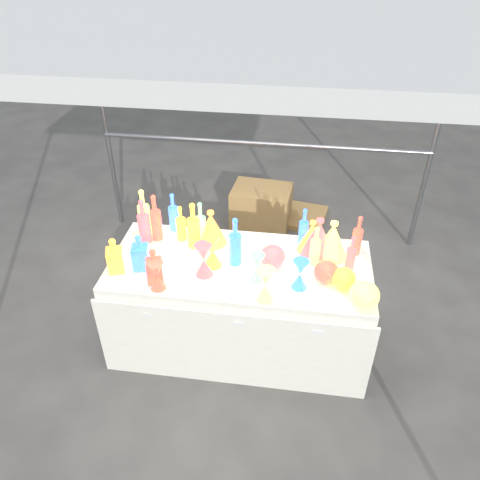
# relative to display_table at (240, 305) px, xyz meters

# --- Properties ---
(ground) EXTENTS (80.00, 80.00, 0.00)m
(ground) POSITION_rel_display_table_xyz_m (-0.00, 0.01, -0.37)
(ground) COLOR #64615C
(ground) RESTS_ON ground
(canopy_tent) EXTENTS (3.15, 3.15, 2.46)m
(canopy_tent) POSITION_rel_display_table_xyz_m (-0.00, 0.02, 2.01)
(canopy_tent) COLOR gray
(canopy_tent) RESTS_ON ground
(display_table) EXTENTS (1.84, 0.83, 0.75)m
(display_table) POSITION_rel_display_table_xyz_m (0.00, 0.00, 0.00)
(display_table) COLOR white
(display_table) RESTS_ON ground
(cardboard_box_closed) EXTENTS (0.63, 0.48, 0.43)m
(cardboard_box_closed) POSITION_rel_display_table_xyz_m (-0.01, 1.66, -0.16)
(cardboard_box_closed) COLOR tan
(cardboard_box_closed) RESTS_ON ground
(cardboard_box_flat) EXTENTS (0.80, 0.64, 0.06)m
(cardboard_box_flat) POSITION_rel_display_table_xyz_m (0.30, 1.85, -0.34)
(cardboard_box_flat) COLOR tan
(cardboard_box_flat) RESTS_ON ground
(bottle_0) EXTENTS (0.09, 0.09, 0.28)m
(bottle_0) POSITION_rel_display_table_xyz_m (-0.47, 0.25, 0.52)
(bottle_0) COLOR red
(bottle_0) RESTS_ON display_table
(bottle_1) EXTENTS (0.09, 0.09, 0.31)m
(bottle_1) POSITION_rel_display_table_xyz_m (-0.55, 0.36, 0.53)
(bottle_1) COLOR #1C9D59
(bottle_1) RESTS_ON display_table
(bottle_2) EXTENTS (0.09, 0.09, 0.37)m
(bottle_2) POSITION_rel_display_table_xyz_m (-0.64, 0.23, 0.56)
(bottle_2) COLOR orange
(bottle_2) RESTS_ON display_table
(bottle_3) EXTENTS (0.12, 0.12, 0.35)m
(bottle_3) POSITION_rel_display_table_xyz_m (-0.72, 0.19, 0.55)
(bottle_3) COLOR #211A9C
(bottle_3) RESTS_ON display_table
(bottle_4) EXTENTS (0.11, 0.11, 0.37)m
(bottle_4) POSITION_rel_display_table_xyz_m (-0.75, 0.28, 0.56)
(bottle_4) COLOR #14687F
(bottle_4) RESTS_ON display_table
(bottle_5) EXTENTS (0.10, 0.10, 0.34)m
(bottle_5) POSITION_rel_display_table_xyz_m (-0.31, 0.22, 0.55)
(bottle_5) COLOR #A7218E
(bottle_5) RESTS_ON display_table
(bottle_6) EXTENTS (0.10, 0.10, 0.36)m
(bottle_6) POSITION_rel_display_table_xyz_m (-0.36, 0.17, 0.55)
(bottle_6) COLOR red
(bottle_6) RESTS_ON display_table
(bottle_7) EXTENTS (0.10, 0.10, 0.36)m
(bottle_7) POSITION_rel_display_table_xyz_m (-0.03, 0.02, 0.56)
(bottle_7) COLOR #1C9D59
(bottle_7) RESTS_ON display_table
(decanter_0) EXTENTS (0.13, 0.13, 0.26)m
(decanter_0) POSITION_rel_display_table_xyz_m (-0.81, -0.18, 0.51)
(decanter_0) COLOR red
(decanter_0) RESTS_ON display_table
(decanter_1) EXTENTS (0.13, 0.13, 0.26)m
(decanter_1) POSITION_rel_display_table_xyz_m (-0.52, -0.25, 0.50)
(decanter_1) COLOR orange
(decanter_1) RESTS_ON display_table
(decanter_2) EXTENTS (0.13, 0.13, 0.27)m
(decanter_2) POSITION_rel_display_table_xyz_m (-0.65, -0.13, 0.51)
(decanter_2) COLOR #1C9D59
(decanter_2) RESTS_ON display_table
(hourglass_0) EXTENTS (0.13, 0.13, 0.20)m
(hourglass_0) POSITION_rel_display_table_xyz_m (-0.49, -0.31, 0.48)
(hourglass_0) COLOR orange
(hourglass_0) RESTS_ON display_table
(hourglass_1) EXTENTS (0.16, 0.16, 0.24)m
(hourglass_1) POSITION_rel_display_table_xyz_m (-0.22, -0.14, 0.50)
(hourglass_1) COLOR #211A9C
(hourglass_1) RESTS_ON display_table
(hourglass_2) EXTENTS (0.12, 0.12, 0.23)m
(hourglass_2) POSITION_rel_display_table_xyz_m (0.21, -0.33, 0.49)
(hourglass_2) COLOR #14687F
(hourglass_2) RESTS_ON display_table
(hourglass_3) EXTENTS (0.12, 0.12, 0.20)m
(hourglass_3) POSITION_rel_display_table_xyz_m (0.13, -0.13, 0.47)
(hourglass_3) COLOR #A7218E
(hourglass_3) RESTS_ON display_table
(hourglass_4) EXTENTS (0.15, 0.15, 0.25)m
(hourglass_4) POSITION_rel_display_table_xyz_m (-0.18, -0.03, 0.50)
(hourglass_4) COLOR red
(hourglass_4) RESTS_ON display_table
(hourglass_5) EXTENTS (0.13, 0.13, 0.21)m
(hourglass_5) POSITION_rel_display_table_xyz_m (0.41, -0.18, 0.48)
(hourglass_5) COLOR #1C9D59
(hourglass_5) RESTS_ON display_table
(globe_0) EXTENTS (0.16, 0.16, 0.12)m
(globe_0) POSITION_rel_display_table_xyz_m (0.69, -0.13, 0.44)
(globe_0) COLOR red
(globe_0) RESTS_ON display_table
(globe_1) EXTENTS (0.21, 0.21, 0.15)m
(globe_1) POSITION_rel_display_table_xyz_m (0.80, -0.30, 0.45)
(globe_1) COLOR #14687F
(globe_1) RESTS_ON display_table
(globe_2) EXTENTS (0.20, 0.20, 0.13)m
(globe_2) POSITION_rel_display_table_xyz_m (0.58, -0.09, 0.44)
(globe_2) COLOR orange
(globe_2) RESTS_ON display_table
(globe_3) EXTENTS (0.23, 0.23, 0.14)m
(globe_3) POSITION_rel_display_table_xyz_m (0.22, 0.02, 0.45)
(globe_3) COLOR #211A9C
(globe_3) RESTS_ON display_table
(lampshade_0) EXTENTS (0.27, 0.27, 0.26)m
(lampshade_0) POSITION_rel_display_table_xyz_m (-0.24, 0.23, 0.51)
(lampshade_0) COLOR #FBFF35
(lampshade_0) RESTS_ON display_table
(lampshade_1) EXTENTS (0.27, 0.27, 0.24)m
(lampshade_1) POSITION_rel_display_table_xyz_m (0.48, 0.24, 0.50)
(lampshade_1) COLOR #FBFF35
(lampshade_1) RESTS_ON display_table
(lampshade_2) EXTENTS (0.28, 0.28, 0.29)m
(lampshade_2) POSITION_rel_display_table_xyz_m (0.52, 0.20, 0.52)
(lampshade_2) COLOR #211A9C
(lampshade_2) RESTS_ON display_table
(lampshade_3) EXTENTS (0.27, 0.27, 0.28)m
(lampshade_3) POSITION_rel_display_table_xyz_m (0.62, 0.19, 0.51)
(lampshade_3) COLOR #14687F
(lampshade_3) RESTS_ON display_table
(bottle_8) EXTENTS (0.08, 0.08, 0.30)m
(bottle_8) POSITION_rel_display_table_xyz_m (0.42, 0.30, 0.53)
(bottle_8) COLOR #1C9D59
(bottle_8) RESTS_ON display_table
(bottle_9) EXTENTS (0.08, 0.08, 0.31)m
(bottle_9) POSITION_rel_display_table_xyz_m (0.79, 0.25, 0.53)
(bottle_9) COLOR orange
(bottle_9) RESTS_ON display_table
(bottle_10) EXTENTS (0.08, 0.08, 0.29)m
(bottle_10) POSITION_rel_display_table_xyz_m (0.74, 0.03, 0.52)
(bottle_10) COLOR #211A9C
(bottle_10) RESTS_ON display_table
(bottle_11) EXTENTS (0.08, 0.08, 0.30)m
(bottle_11) POSITION_rel_display_table_xyz_m (0.50, 0.09, 0.52)
(bottle_11) COLOR #14687F
(bottle_11) RESTS_ON display_table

